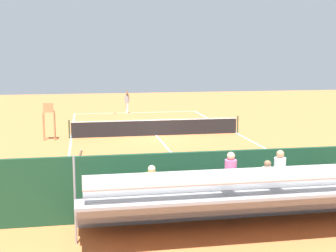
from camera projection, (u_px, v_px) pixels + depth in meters
ground_plane at (156, 136)px, 27.98m from camera, size 60.00×60.00×0.00m
court_line_markings at (156, 135)px, 28.01m from camera, size 10.10×22.20×0.01m
tennis_net at (156, 127)px, 27.90m from camera, size 10.30×0.10×1.07m
backdrop_wall at (226, 183)px, 14.22m from camera, size 18.00×0.16×2.00m
bleacher_stand at (244, 197)px, 12.94m from camera, size 9.06×2.40×2.48m
umpire_chair at (49, 117)px, 26.39m from camera, size 0.67×0.67×2.14m
courtside_bench at (265, 187)px, 15.27m from camera, size 1.80×0.40×0.93m
equipment_bag at (222, 202)px, 14.94m from camera, size 0.90×0.36×0.36m
tennis_player at (127, 101)px, 38.19m from camera, size 0.43×0.55×1.93m
tennis_racket at (118, 113)px, 38.24m from camera, size 0.56×0.31×0.03m
tennis_ball_near at (156, 118)px, 35.04m from camera, size 0.07×0.07×0.07m
line_judge at (79, 180)px, 14.51m from camera, size 0.41×0.55×1.93m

